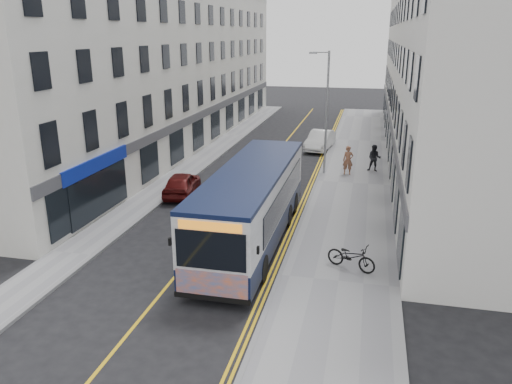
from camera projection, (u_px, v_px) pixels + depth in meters
The scene contains 17 objects.
ground at pixel (193, 255), 21.35m from camera, with size 140.00×140.00×0.00m, color black.
pavement_east at pixel (353, 184), 31.14m from camera, with size 4.50×64.00×0.12m, color gray.
pavement_west at pixel (183, 173), 33.53m from camera, with size 2.00×64.00×0.12m, color gray.
kerb_east at pixel (317, 181), 31.62m from camera, with size 0.18×64.00×0.13m, color slate.
kerb_west at pixel (197, 174), 33.31m from camera, with size 0.18×64.00×0.13m, color slate.
road_centre_line at pixel (256, 178), 32.48m from camera, with size 0.12×64.00×0.01m, color gold.
road_dbl_yellow_inner at pixel (310, 182), 31.73m from camera, with size 0.10×64.00×0.01m, color gold.
road_dbl_yellow_outer at pixel (313, 182), 31.69m from camera, with size 0.10×64.00×0.01m, color gold.
terrace_east at pixel (436, 69), 36.42m from camera, with size 6.00×46.00×13.00m, color silver.
terrace_west at pixel (173, 65), 40.77m from camera, with size 6.00×46.00×13.00m, color silver.
streetlamp at pixel (326, 109), 32.12m from camera, with size 1.32×0.18×8.00m.
city_bus at pixel (252, 203), 22.06m from camera, with size 2.78×11.92×3.46m.
bicycle at pixel (351, 256), 19.64m from camera, with size 0.71×2.04×1.07m, color black.
pedestrian_near at pixel (348, 160), 32.74m from camera, with size 0.69×0.45×1.89m, color brown.
pedestrian_far at pixel (374, 158), 33.48m from camera, with size 0.88×0.68×1.81m, color black.
car_white at pixel (320, 140), 40.29m from camera, with size 1.61×4.61×1.52m, color silver.
car_maroon at pixel (182, 184), 28.97m from camera, with size 1.63×4.06×1.38m, color #4C0D0C.
Camera 1 is at (6.98, -18.42, 9.07)m, focal length 35.00 mm.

